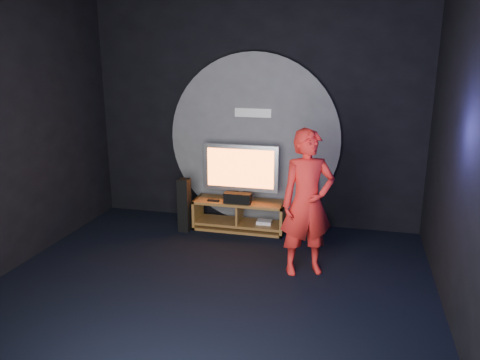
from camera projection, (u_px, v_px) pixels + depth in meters
name	position (u px, v px, depth m)	size (l,w,h in m)	color
floor	(205.00, 296.00, 5.13)	(5.00, 5.00, 0.00)	black
back_wall	(255.00, 110.00, 7.01)	(5.00, 0.04, 3.50)	black
front_wall	(40.00, 224.00, 2.33)	(5.00, 0.04, 3.50)	black
right_wall	(473.00, 151.00, 4.08)	(0.04, 5.00, 3.50)	black
wall_disc_panel	(254.00, 140.00, 7.08)	(2.60, 0.11, 2.60)	#515156
media_console	(240.00, 217.00, 7.02)	(1.36, 0.45, 0.45)	olive
tv	(241.00, 170.00, 6.90)	(1.12, 0.22, 0.83)	silver
center_speaker	(238.00, 198.00, 6.83)	(0.40, 0.15, 0.15)	black
remote	(213.00, 201.00, 6.93)	(0.18, 0.05, 0.02)	black
tower_speaker_left	(184.00, 205.00, 6.92)	(0.16, 0.18, 0.80)	black
tower_speaker_right	(309.00, 204.00, 6.96)	(0.16, 0.18, 0.80)	black
subwoofer	(307.00, 227.00, 6.74)	(0.27, 0.27, 0.30)	black
player	(307.00, 203.00, 5.47)	(0.64, 0.42, 1.75)	red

